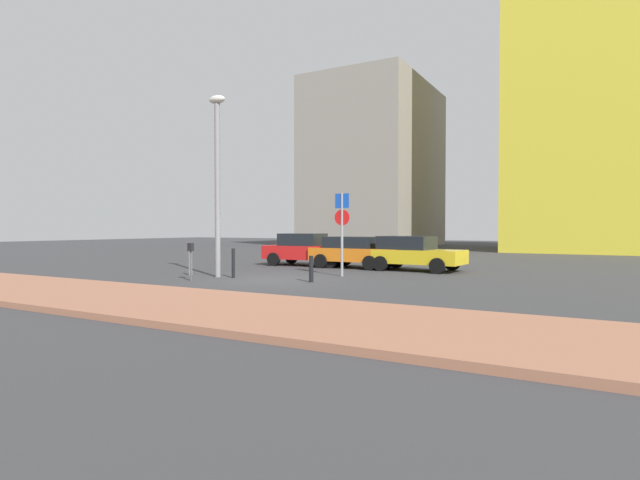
{
  "coord_description": "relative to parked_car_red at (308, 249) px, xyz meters",
  "views": [
    {
      "loc": [
        10.0,
        -14.42,
        1.83
      ],
      "look_at": [
        0.73,
        2.1,
        1.37
      ],
      "focal_mm": 27.92,
      "sensor_mm": 36.0,
      "label": 1
    }
  ],
  "objects": [
    {
      "name": "ground_plane",
      "position": [
        2.33,
        -6.35,
        -0.79
      ],
      "size": [
        120.0,
        120.0,
        0.0
      ],
      "primitive_type": "plane",
      "color": "#38383A"
    },
    {
      "name": "sidewalk_brick",
      "position": [
        2.33,
        -12.38,
        -0.72
      ],
      "size": [
        40.0,
        4.06,
        0.14
      ],
      "primitive_type": "cube",
      "color": "#9E664C",
      "rests_on": "ground"
    },
    {
      "name": "parked_car_red",
      "position": [
        0.0,
        0.0,
        0.0
      ],
      "size": [
        4.53,
        2.16,
        1.56
      ],
      "color": "red",
      "rests_on": "ground"
    },
    {
      "name": "parked_car_orange",
      "position": [
        2.7,
        -0.16,
        -0.03
      ],
      "size": [
        4.42,
        2.05,
        1.43
      ],
      "color": "orange",
      "rests_on": "ground"
    },
    {
      "name": "parked_car_yellow",
      "position": [
        5.25,
        -0.23,
        -0.02
      ],
      "size": [
        4.56,
        2.29,
        1.48
      ],
      "color": "gold",
      "rests_on": "ground"
    },
    {
      "name": "parking_sign_post",
      "position": [
        3.87,
        -3.99,
        1.2
      ],
      "size": [
        0.6,
        0.1,
        3.16
      ],
      "color": "gray",
      "rests_on": "ground"
    },
    {
      "name": "parking_meter",
      "position": [
        0.04,
        -8.0,
        0.06
      ],
      "size": [
        0.18,
        0.14,
        1.31
      ],
      "color": "#4C4C51",
      "rests_on": "ground"
    },
    {
      "name": "street_lamp",
      "position": [
        -0.04,
        -6.51,
        3.19
      ],
      "size": [
        0.7,
        0.36,
        6.74
      ],
      "color": "gray",
      "rests_on": "ground"
    },
    {
      "name": "traffic_bollard_near",
      "position": [
        -1.38,
        -6.54,
        -0.3
      ],
      "size": [
        0.13,
        0.13,
        0.97
      ],
      "primitive_type": "cylinder",
      "color": "#B7B7BC",
      "rests_on": "ground"
    },
    {
      "name": "traffic_bollard_mid",
      "position": [
        0.66,
        -6.47,
        -0.25
      ],
      "size": [
        0.12,
        0.12,
        1.08
      ],
      "primitive_type": "cylinder",
      "color": "black",
      "rests_on": "ground"
    },
    {
      "name": "traffic_bollard_far",
      "position": [
        3.9,
        -6.34,
        -0.34
      ],
      "size": [
        0.15,
        0.15,
        0.9
      ],
      "primitive_type": "cylinder",
      "color": "black",
      "rests_on": "ground"
    },
    {
      "name": "building_under_construction",
      "position": [
        -8.0,
        27.36,
        7.46
      ],
      "size": [
        10.53,
        15.15,
        16.49
      ],
      "primitive_type": "cube",
      "color": "gray",
      "rests_on": "ground"
    }
  ]
}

